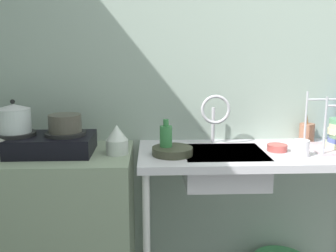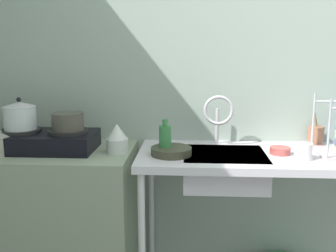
# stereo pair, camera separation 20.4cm
# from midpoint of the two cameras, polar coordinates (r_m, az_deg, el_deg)

# --- Properties ---
(wall_back) EXTENTS (4.66, 0.10, 2.68)m
(wall_back) POSITION_cam_midpoint_polar(r_m,az_deg,el_deg) (2.45, 15.99, 8.48)
(wall_back) COLOR #96A699
(wall_back) RESTS_ON ground
(counter_concrete) EXTENTS (0.92, 0.55, 0.90)m
(counter_concrete) POSITION_cam_midpoint_polar(r_m,az_deg,el_deg) (2.33, -19.64, -14.60)
(counter_concrete) COLOR gray
(counter_concrete) RESTS_ON ground
(counter_sink) EXTENTS (1.34, 0.55, 0.90)m
(counter_sink) POSITION_cam_midpoint_polar(r_m,az_deg,el_deg) (2.15, 11.07, -5.68)
(counter_sink) COLOR silver
(counter_sink) RESTS_ON ground
(stove) EXTENTS (0.54, 0.31, 0.11)m
(stove) POSITION_cam_midpoint_polar(r_m,az_deg,el_deg) (2.17, -20.84, -2.44)
(stove) COLOR black
(stove) RESTS_ON counter_concrete
(pot_on_left_burner) EXTENTS (0.17, 0.17, 0.17)m
(pot_on_left_burner) POSITION_cam_midpoint_polar(r_m,az_deg,el_deg) (2.19, -24.33, 1.05)
(pot_on_left_burner) COLOR silver
(pot_on_left_burner) RESTS_ON stove
(pot_on_right_burner) EXTENTS (0.17, 0.17, 0.09)m
(pot_on_right_burner) POSITION_cam_midpoint_polar(r_m,az_deg,el_deg) (2.11, -17.67, 0.37)
(pot_on_right_burner) COLOR #464238
(pot_on_right_burner) RESTS_ON stove
(percolator) EXTENTS (0.12, 0.12, 0.15)m
(percolator) POSITION_cam_midpoint_polar(r_m,az_deg,el_deg) (2.04, -10.39, -2.06)
(percolator) COLOR beige
(percolator) RESTS_ON counter_concrete
(sink_basin) EXTENTS (0.43, 0.37, 0.17)m
(sink_basin) POSITION_cam_midpoint_polar(r_m,az_deg,el_deg) (2.10, 5.49, -6.06)
(sink_basin) COLOR silver
(sink_basin) RESTS_ON counter_sink
(faucet) EXTENTS (0.17, 0.09, 0.29)m
(faucet) POSITION_cam_midpoint_polar(r_m,az_deg,el_deg) (2.18, 4.34, 2.07)
(faucet) COLOR silver
(faucet) RESTS_ON counter_sink
(frying_pan) EXTENTS (0.21, 0.21, 0.04)m
(frying_pan) POSITION_cam_midpoint_polar(r_m,az_deg,el_deg) (2.01, -2.26, -3.75)
(frying_pan) COLOR #38392A
(frying_pan) RESTS_ON counter_sink
(cup_by_rack) EXTENTS (0.09, 0.09, 0.08)m
(cup_by_rack) POSITION_cam_midpoint_polar(r_m,az_deg,el_deg) (2.07, 16.40, -3.16)
(cup_by_rack) COLOR white
(cup_by_rack) RESTS_ON counter_sink
(small_bowl_on_drainboard) EXTENTS (0.11, 0.11, 0.04)m
(small_bowl_on_drainboard) POSITION_cam_midpoint_polar(r_m,az_deg,el_deg) (2.14, 13.21, -3.18)
(small_bowl_on_drainboard) COLOR #BB4F49
(small_bowl_on_drainboard) RESTS_ON counter_sink
(bottle_by_sink) EXTENTS (0.06, 0.06, 0.19)m
(bottle_by_sink) POSITION_cam_midpoint_polar(r_m,az_deg,el_deg) (2.01, -3.21, -2.00)
(bottle_by_sink) COLOR #33773F
(bottle_by_sink) RESTS_ON counter_sink
(utensil_jar) EXTENTS (0.09, 0.09, 0.19)m
(utensil_jar) POSITION_cam_midpoint_polar(r_m,az_deg,el_deg) (2.41, 17.56, -0.91)
(utensil_jar) COLOR #9E664D
(utensil_jar) RESTS_ON counter_sink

